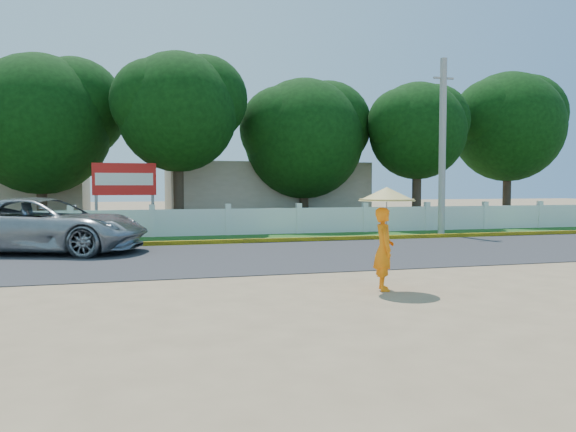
# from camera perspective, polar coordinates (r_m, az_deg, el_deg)

# --- Properties ---
(ground) EXTENTS (120.00, 120.00, 0.00)m
(ground) POSITION_cam_1_polar(r_m,az_deg,el_deg) (12.12, 2.52, -6.66)
(ground) COLOR #9E8460
(ground) RESTS_ON ground
(road) EXTENTS (60.00, 7.00, 0.02)m
(road) POSITION_cam_1_polar(r_m,az_deg,el_deg) (16.41, -2.32, -4.03)
(road) COLOR #38383A
(road) RESTS_ON ground
(grass_verge) EXTENTS (60.00, 3.50, 0.03)m
(grass_verge) POSITION_cam_1_polar(r_m,az_deg,el_deg) (21.53, -5.48, -2.30)
(grass_verge) COLOR #2D601E
(grass_verge) RESTS_ON ground
(curb) EXTENTS (40.00, 0.18, 0.16)m
(curb) POSITION_cam_1_polar(r_m,az_deg,el_deg) (19.86, -4.64, -2.58)
(curb) COLOR yellow
(curb) RESTS_ON ground
(fence) EXTENTS (40.00, 0.10, 1.10)m
(fence) POSITION_cam_1_polar(r_m,az_deg,el_deg) (22.91, -6.11, -0.63)
(fence) COLOR silver
(fence) RESTS_ON ground
(building_near) EXTENTS (10.00, 6.00, 3.20)m
(building_near) POSITION_cam_1_polar(r_m,az_deg,el_deg) (30.12, -2.57, 2.29)
(building_near) COLOR #B7AD99
(building_near) RESTS_ON ground
(building_far) EXTENTS (8.00, 5.00, 2.80)m
(building_far) POSITION_cam_1_polar(r_m,az_deg,el_deg) (31.02, -27.15, 1.60)
(building_far) COLOR #B7AD99
(building_far) RESTS_ON ground
(utility_pole) EXTENTS (0.28, 0.28, 7.20)m
(utility_pole) POSITION_cam_1_polar(r_m,az_deg,el_deg) (23.94, 15.42, 6.74)
(utility_pole) COLOR gray
(utility_pole) RESTS_ON ground
(vehicle) EXTENTS (6.64, 4.57, 1.69)m
(vehicle) POSITION_cam_1_polar(r_m,az_deg,el_deg) (18.51, -23.47, -0.88)
(vehicle) COLOR #999CA0
(vehicle) RESTS_ON ground
(monk_with_parasol) EXTENTS (1.12, 1.12, 2.03)m
(monk_with_parasol) POSITION_cam_1_polar(r_m,az_deg,el_deg) (11.14, 9.85, -0.72)
(monk_with_parasol) COLOR orange
(monk_with_parasol) RESTS_ON ground
(billboard) EXTENTS (2.50, 0.13, 2.95)m
(billboard) POSITION_cam_1_polar(r_m,az_deg,el_deg) (23.66, -16.27, 3.23)
(billboard) COLOR gray
(billboard) RESTS_ON ground
(tree_row) EXTENTS (36.06, 7.77, 8.08)m
(tree_row) POSITION_cam_1_polar(r_m,az_deg,el_deg) (26.18, -4.90, 8.88)
(tree_row) COLOR #473828
(tree_row) RESTS_ON ground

